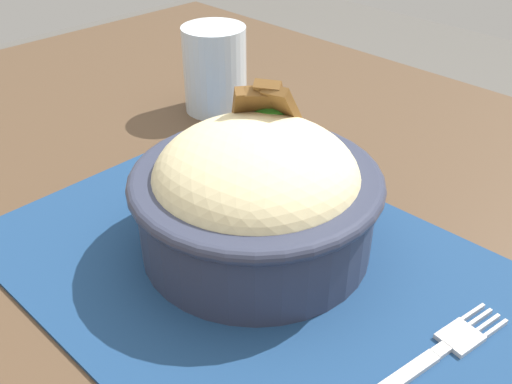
{
  "coord_description": "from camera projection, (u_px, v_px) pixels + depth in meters",
  "views": [
    {
      "loc": [
        0.22,
        -0.26,
        1.07
      ],
      "look_at": [
        -0.03,
        -0.01,
        0.83
      ],
      "focal_mm": 40.7,
      "sensor_mm": 36.0,
      "label": 1
    }
  ],
  "objects": [
    {
      "name": "placemat",
      "position": [
        271.0,
        278.0,
        0.43
      ],
      "size": [
        0.44,
        0.3,
        0.0
      ],
      "primitive_type": "cube",
      "rotation": [
        0.0,
        0.0,
        0.03
      ],
      "color": "navy",
      "rests_on": "table"
    },
    {
      "name": "fork",
      "position": [
        441.0,
        350.0,
        0.37
      ],
      "size": [
        0.03,
        0.12,
        0.0
      ],
      "color": "beige",
      "rests_on": "placemat"
    },
    {
      "name": "drinking_glass",
      "position": [
        215.0,
        74.0,
        0.66
      ],
      "size": [
        0.07,
        0.07,
        0.1
      ],
      "color": "silver",
      "rests_on": "table"
    },
    {
      "name": "bowl",
      "position": [
        256.0,
        193.0,
        0.43
      ],
      "size": [
        0.19,
        0.19,
        0.13
      ],
      "color": "#2D3347",
      "rests_on": "placemat"
    },
    {
      "name": "table",
      "position": [
        291.0,
        338.0,
        0.49
      ],
      "size": [
        1.26,
        0.84,
        0.78
      ],
      "color": "#4C3826",
      "rests_on": "ground_plane"
    }
  ]
}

